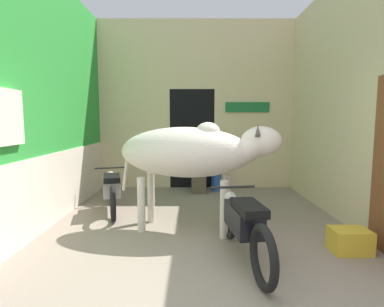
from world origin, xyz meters
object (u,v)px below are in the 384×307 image
object	(u,v)px
motorcycle_far	(111,189)
crate	(349,240)
cow	(191,153)
motorcycle_near	(243,223)
shopkeeper_seated	(198,163)
plastic_stool	(216,180)

from	to	relation	value
motorcycle_far	crate	world-z (taller)	motorcycle_far
cow	crate	bearing A→B (deg)	-21.32
cow	motorcycle_near	bearing A→B (deg)	-57.32
cow	motorcycle_far	size ratio (longest dim) A/B	1.34
shopkeeper_seated	crate	world-z (taller)	shopkeeper_seated
motorcycle_far	shopkeeper_seated	world-z (taller)	shopkeeper_seated
plastic_stool	motorcycle_far	bearing A→B (deg)	-141.38
cow	motorcycle_near	size ratio (longest dim) A/B	1.26
motorcycle_far	plastic_stool	bearing A→B (deg)	38.62
cow	crate	size ratio (longest dim) A/B	5.27
plastic_stool	crate	bearing A→B (deg)	-67.16
plastic_stool	crate	size ratio (longest dim) A/B	0.99
cow	motorcycle_near	distance (m)	1.29
motorcycle_near	crate	distance (m)	1.34
motorcycle_far	crate	size ratio (longest dim) A/B	3.92
motorcycle_near	motorcycle_far	xyz separation A→B (m)	(-1.96, 1.80, -0.02)
motorcycle_near	crate	bearing A→B (deg)	7.48
cow	plastic_stool	xyz separation A→B (m)	(0.55, 2.44, -0.88)
shopkeeper_seated	cow	bearing A→B (deg)	-93.76
crate	cow	bearing A→B (deg)	158.68
motorcycle_far	plastic_stool	world-z (taller)	motorcycle_far
motorcycle_near	motorcycle_far	world-z (taller)	motorcycle_near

